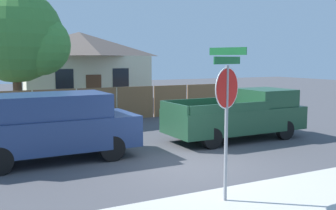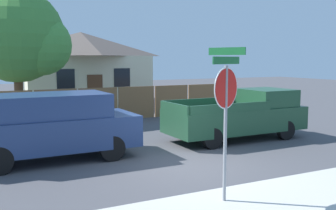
# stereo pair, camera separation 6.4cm
# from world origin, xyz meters

# --- Properties ---
(ground_plane) EXTENTS (80.00, 80.00, 0.00)m
(ground_plane) POSITION_xyz_m (0.00, 0.00, 0.00)
(ground_plane) COLOR #47474C
(sidewalk_strip) EXTENTS (36.00, 3.20, 0.01)m
(sidewalk_strip) POSITION_xyz_m (0.00, -3.60, 0.00)
(sidewalk_strip) COLOR beige
(sidewalk_strip) RESTS_ON ground
(wooden_fence) EXTENTS (11.67, 0.12, 1.67)m
(wooden_fence) POSITION_xyz_m (0.98, 8.59, 0.79)
(wooden_fence) COLOR brown
(wooden_fence) RESTS_ON ground
(house) EXTENTS (7.99, 6.49, 4.61)m
(house) POSITION_xyz_m (1.16, 16.05, 2.38)
(house) COLOR beige
(house) RESTS_ON ground
(oak_tree) EXTENTS (4.53, 4.32, 6.13)m
(oak_tree) POSITION_xyz_m (-3.08, 10.10, 3.87)
(oak_tree) COLOR brown
(oak_tree) RESTS_ON ground
(red_suv) EXTENTS (4.87, 2.09, 1.92)m
(red_suv) POSITION_xyz_m (-3.28, 2.27, 1.03)
(red_suv) COLOR navy
(red_suv) RESTS_ON ground
(orange_pickup) EXTENTS (5.15, 2.05, 1.78)m
(orange_pickup) POSITION_xyz_m (3.45, 2.28, 0.87)
(orange_pickup) COLOR #1E472D
(orange_pickup) RESTS_ON ground
(stop_sign) EXTENTS (0.88, 0.79, 3.14)m
(stop_sign) POSITION_xyz_m (-0.70, -2.69, 2.13)
(stop_sign) COLOR gray
(stop_sign) RESTS_ON ground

